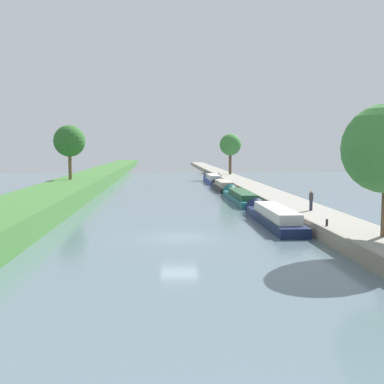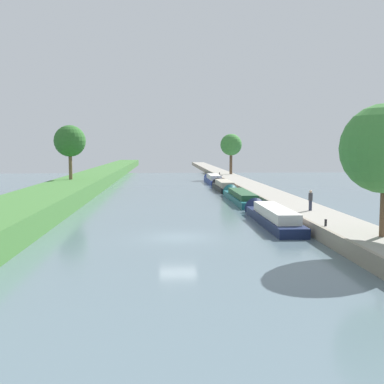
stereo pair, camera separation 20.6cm
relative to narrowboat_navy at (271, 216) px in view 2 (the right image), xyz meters
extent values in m
plane|color=slate|center=(-7.64, -5.42, -0.59)|extent=(160.00, 160.00, 0.00)
cube|color=gray|center=(3.54, -5.42, -0.12)|extent=(3.79, 260.00, 0.94)
cube|color=gray|center=(1.52, -5.42, -0.09)|extent=(0.25, 260.00, 0.99)
cube|color=#141E42|center=(0.00, -0.79, -0.24)|extent=(2.09, 12.10, 0.70)
cube|color=silver|center=(0.00, -1.39, 0.49)|extent=(1.72, 8.47, 0.75)
cone|color=#141E42|center=(0.00, 5.89, -0.24)|extent=(1.99, 1.26, 1.99)
cube|color=#195B60|center=(0.03, 14.68, -0.25)|extent=(2.11, 13.48, 0.68)
cube|color=#234C2D|center=(0.03, 14.00, 0.38)|extent=(1.73, 9.44, 0.58)
cone|color=#195B60|center=(0.03, 22.05, -0.25)|extent=(2.00, 1.26, 2.00)
cube|color=black|center=(-0.01, 29.11, -0.27)|extent=(2.12, 10.91, 0.63)
cube|color=#B2A893|center=(-0.01, 28.57, 0.42)|extent=(1.73, 7.64, 0.76)
cone|color=black|center=(-0.01, 35.20, -0.27)|extent=(2.01, 1.27, 2.01)
cube|color=#283D93|center=(-0.01, 43.07, -0.25)|extent=(2.08, 11.98, 0.66)
cube|color=silver|center=(-0.01, 42.47, 0.47)|extent=(1.71, 8.39, 0.80)
cone|color=#283D93|center=(-0.01, 49.68, -0.25)|extent=(1.98, 1.25, 1.98)
cylinder|color=brown|center=(3.97, -10.74, 2.18)|extent=(0.36, 0.36, 3.65)
cylinder|color=brown|center=(4.37, 52.24, 2.60)|extent=(0.54, 0.54, 4.50)
sphere|color=#3D7F38|center=(4.37, 52.24, 5.98)|extent=(4.11, 4.11, 4.11)
cylinder|color=brown|center=(-20.91, 26.44, 3.19)|extent=(0.46, 0.46, 3.96)
sphere|color=#2D6628|center=(-20.91, 26.44, 6.32)|extent=(4.17, 4.17, 4.17)
cylinder|color=#282D42|center=(3.31, 0.41, 0.76)|extent=(0.26, 0.26, 0.82)
cylinder|color=#333338|center=(3.31, 0.41, 1.48)|extent=(0.34, 0.34, 0.62)
sphere|color=tan|center=(3.31, 0.41, 1.90)|extent=(0.22, 0.22, 0.22)
cylinder|color=black|center=(1.94, -7.06, 0.58)|extent=(0.16, 0.16, 0.45)
cylinder|color=black|center=(1.94, 50.05, 0.58)|extent=(0.16, 0.16, 0.45)
camera|label=1|loc=(-8.85, -36.58, 5.47)|focal=43.73mm
camera|label=2|loc=(-8.65, -36.59, 5.47)|focal=43.73mm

